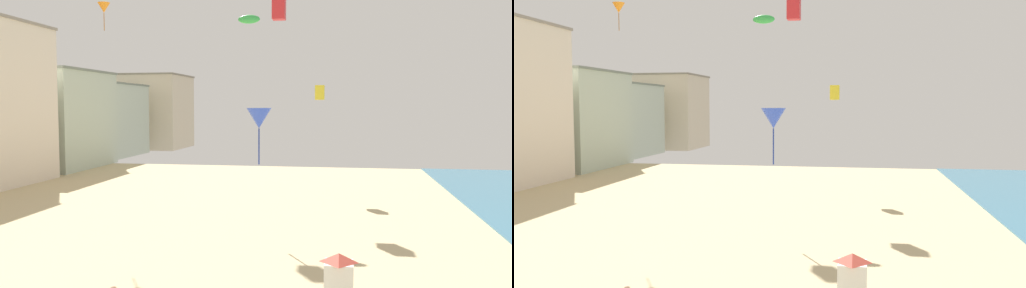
# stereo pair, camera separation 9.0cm
# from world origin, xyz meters

# --- Properties ---
(boardwalk_hotel_far) EXTENTS (13.83, 14.74, 12.91)m
(boardwalk_hotel_far) POSITION_xyz_m (-29.97, 54.13, 6.46)
(boardwalk_hotel_far) COLOR #B7C6B2
(boardwalk_hotel_far) RESTS_ON ground
(boardwalk_hotel_distant) EXTENTS (10.96, 14.66, 11.82)m
(boardwalk_hotel_distant) POSITION_xyz_m (-29.97, 70.27, 5.92)
(boardwalk_hotel_distant) COLOR #B7C6B2
(boardwalk_hotel_distant) RESTS_ON ground
(boardwalk_hotel_furthest) EXTENTS (17.55, 13.85, 14.17)m
(boardwalk_hotel_furthest) POSITION_xyz_m (-29.97, 87.44, 7.09)
(boardwalk_hotel_furthest) COLOR beige
(boardwalk_hotel_furthest) RESTS_ON ground
(lifeguard_stand) EXTENTS (1.10, 1.10, 2.55)m
(lifeguard_stand) POSITION_xyz_m (9.16, 10.04, 1.84)
(lifeguard_stand) COLOR white
(lifeguard_stand) RESTS_ON ground
(kite_red_box) EXTENTS (1.10, 1.10, 1.73)m
(kite_red_box) POSITION_xyz_m (3.65, 35.09, 16.39)
(kite_red_box) COLOR red
(kite_green_parafoil) EXTENTS (1.72, 0.48, 0.67)m
(kite_green_parafoil) POSITION_xyz_m (1.90, 30.51, 14.87)
(kite_green_parafoil) COLOR green
(kite_blue_delta) EXTENTS (1.56, 1.56, 3.55)m
(kite_blue_delta) POSITION_xyz_m (4.01, 22.48, 7.39)
(kite_blue_delta) COLOR blue
(kite_yellow_box) EXTENTS (0.86, 0.86, 1.36)m
(kite_yellow_box) POSITION_xyz_m (6.96, 39.61, 9.42)
(kite_yellow_box) COLOR yellow
(kite_orange_delta) EXTENTS (0.86, 0.86, 1.95)m
(kite_orange_delta) POSITION_xyz_m (-7.59, 25.35, 15.10)
(kite_orange_delta) COLOR orange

